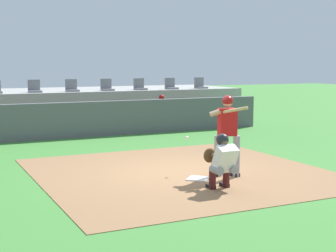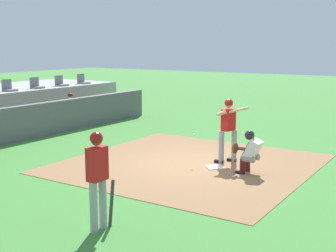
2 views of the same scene
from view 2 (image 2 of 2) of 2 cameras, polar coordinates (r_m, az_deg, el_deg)
ground_plane at (r=12.68m, az=2.67°, el=-4.75°), size 80.00×80.00×0.00m
dirt_infield at (r=12.68m, az=2.67°, el=-4.73°), size 6.40×6.40×0.01m
home_plate at (r=12.31m, az=5.90°, el=-5.14°), size 0.62×0.62×0.02m
batter_at_plate at (r=12.68m, az=7.52°, el=-0.03°), size 0.63×0.82×1.80m
catcher_crouched at (r=11.77m, az=10.07°, el=-3.01°), size 0.48×2.02×1.13m
on_deck_batter at (r=8.07m, az=-8.78°, el=-6.03°), size 0.58×0.23×1.79m
dugout_wall at (r=16.71m, az=-16.95°, el=0.53°), size 13.00×0.30×1.20m
dugout_bench at (r=17.54m, az=-19.01°, el=-0.39°), size 11.80×0.44×0.45m
dugout_player_1 at (r=19.33m, az=-11.83°, el=2.22°), size 0.49×0.70×1.30m
stadium_seat_5 at (r=19.73m, az=-19.33°, el=4.54°), size 0.46×0.46×0.48m
stadium_seat_6 at (r=20.64m, az=-16.17°, el=4.93°), size 0.46×0.46×0.48m
stadium_seat_7 at (r=21.61m, az=-13.28°, el=5.27°), size 0.46×0.46×0.48m
stadium_seat_8 at (r=22.64m, az=-10.64°, el=5.57°), size 0.46×0.46×0.48m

